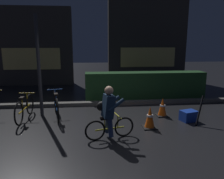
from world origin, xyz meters
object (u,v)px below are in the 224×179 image
at_px(parked_bike_left_mid, 25,108).
at_px(cyclist, 108,112).
at_px(traffic_cone_near, 150,118).
at_px(traffic_cone_far, 162,107).
at_px(closed_umbrella, 200,110).
at_px(parked_bike_center_left, 56,105).
at_px(blue_crate, 189,116).
at_px(street_post, 39,67).

bearing_deg(parked_bike_left_mid, cyclist, -121.45).
height_order(traffic_cone_near, traffic_cone_far, traffic_cone_near).
distance_m(parked_bike_left_mid, closed_umbrella, 4.94).
height_order(parked_bike_center_left, traffic_cone_near, parked_bike_center_left).
bearing_deg(traffic_cone_far, cyclist, -141.04).
bearing_deg(closed_umbrella, cyclist, 149.39).
bearing_deg(cyclist, closed_umbrella, 1.52).
distance_m(traffic_cone_near, closed_umbrella, 1.44).
height_order(parked_bike_center_left, traffic_cone_far, parked_bike_center_left).
bearing_deg(blue_crate, traffic_cone_near, -162.27).
bearing_deg(street_post, closed_umbrella, -14.50).
relative_size(blue_crate, closed_umbrella, 0.52).
xyz_separation_m(parked_bike_center_left, cyclist, (1.43, -1.64, 0.27)).
bearing_deg(street_post, parked_bike_center_left, -21.60).
bearing_deg(cyclist, traffic_cone_near, 11.78).
bearing_deg(blue_crate, parked_bike_center_left, 169.35).
xyz_separation_m(parked_bike_left_mid, blue_crate, (4.68, -0.61, -0.19)).
height_order(street_post, blue_crate, street_post).
bearing_deg(parked_bike_left_mid, traffic_cone_far, -89.22).
relative_size(traffic_cone_far, closed_umbrella, 0.67).
xyz_separation_m(traffic_cone_far, blue_crate, (0.61, -0.50, -0.12)).
relative_size(parked_bike_left_mid, traffic_cone_far, 2.82).
height_order(street_post, traffic_cone_far, street_post).
height_order(blue_crate, closed_umbrella, closed_umbrella).
distance_m(street_post, blue_crate, 4.57).
distance_m(parked_bike_center_left, traffic_cone_near, 2.79).
bearing_deg(cyclist, blue_crate, 7.98).
relative_size(traffic_cone_far, blue_crate, 1.29).
relative_size(traffic_cone_near, cyclist, 0.46).
distance_m(street_post, parked_bike_center_left, 1.24).
bearing_deg(closed_umbrella, parked_bike_center_left, 120.89).
bearing_deg(blue_crate, traffic_cone_far, 140.28).
relative_size(cyclist, closed_umbrella, 1.47).
height_order(cyclist, closed_umbrella, cyclist).
bearing_deg(parked_bike_left_mid, blue_crate, -95.14).
height_order(traffic_cone_near, cyclist, cyclist).
bearing_deg(closed_umbrella, traffic_cone_far, 90.68).
height_order(parked_bike_center_left, closed_umbrella, parked_bike_center_left).
height_order(parked_bike_left_mid, traffic_cone_near, parked_bike_left_mid).
bearing_deg(closed_umbrella, traffic_cone_near, 140.51).
distance_m(traffic_cone_near, blue_crate, 1.32).
bearing_deg(blue_crate, street_post, 168.10).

